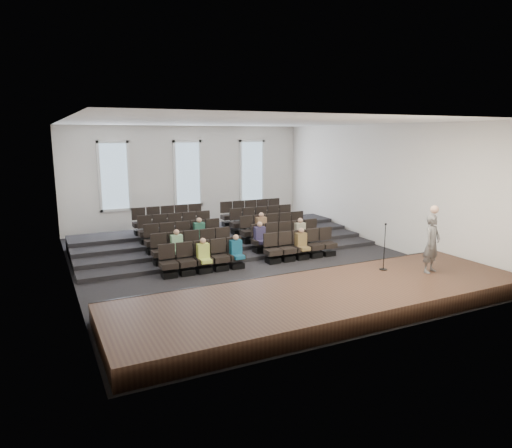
{
  "coord_description": "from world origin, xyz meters",
  "views": [
    {
      "loc": [
        -6.86,
        -14.68,
        4.58
      ],
      "look_at": [
        0.58,
        0.5,
        1.26
      ],
      "focal_mm": 32.0,
      "sensor_mm": 36.0,
      "label": 1
    }
  ],
  "objects": [
    {
      "name": "risers",
      "position": [
        0.0,
        3.17,
        0.2
      ],
      "size": [
        11.8,
        4.8,
        0.6
      ],
      "color": "black",
      "rests_on": "ground"
    },
    {
      "name": "mic_stand",
      "position": [
        2.6,
        -4.29,
        0.93
      ],
      "size": [
        0.24,
        0.24,
        1.46
      ],
      "color": "black",
      "rests_on": "stage"
    },
    {
      "name": "seating_rows",
      "position": [
        -0.0,
        1.54,
        0.68
      ],
      "size": [
        6.8,
        4.7,
        1.67
      ],
      "color": "black",
      "rests_on": "ground"
    },
    {
      "name": "wall_back",
      "position": [
        0.0,
        7.02,
        2.5
      ],
      "size": [
        12.0,
        0.04,
        5.0
      ],
      "primitive_type": "cube",
      "color": "white",
      "rests_on": "ground"
    },
    {
      "name": "audience",
      "position": [
        0.0,
        0.32,
        0.81
      ],
      "size": [
        5.45,
        2.64,
        1.1
      ],
      "color": "#C2D856",
      "rests_on": "seating_rows"
    },
    {
      "name": "stage",
      "position": [
        0.0,
        -5.1,
        0.25
      ],
      "size": [
        11.8,
        3.6,
        0.5
      ],
      "primitive_type": "cube",
      "color": "#412A1B",
      "rests_on": "ground"
    },
    {
      "name": "stage_lip",
      "position": [
        0.0,
        -3.33,
        0.25
      ],
      "size": [
        11.8,
        0.06,
        0.52
      ],
      "primitive_type": "cube",
      "color": "black",
      "rests_on": "ground"
    },
    {
      "name": "wall_right",
      "position": [
        6.02,
        0.0,
        2.5
      ],
      "size": [
        0.04,
        14.0,
        5.0
      ],
      "primitive_type": "cube",
      "color": "white",
      "rests_on": "ground"
    },
    {
      "name": "ceiling",
      "position": [
        0.0,
        0.0,
        5.01
      ],
      "size": [
        12.0,
        14.0,
        0.02
      ],
      "primitive_type": "cube",
      "color": "white",
      "rests_on": "ground"
    },
    {
      "name": "ground",
      "position": [
        0.0,
        0.0,
        0.0
      ],
      "size": [
        14.0,
        14.0,
        0.0
      ],
      "primitive_type": "plane",
      "color": "black",
      "rests_on": "ground"
    },
    {
      "name": "wall_left",
      "position": [
        -6.02,
        0.0,
        2.5
      ],
      "size": [
        0.04,
        14.0,
        5.0
      ],
      "primitive_type": "cube",
      "color": "white",
      "rests_on": "ground"
    },
    {
      "name": "windows",
      "position": [
        0.0,
        6.95,
        2.7
      ],
      "size": [
        8.44,
        0.1,
        3.24
      ],
      "color": "white",
      "rests_on": "wall_back"
    },
    {
      "name": "wall_front",
      "position": [
        0.0,
        -7.02,
        2.5
      ],
      "size": [
        12.0,
        0.04,
        5.0
      ],
      "primitive_type": "cube",
      "color": "white",
      "rests_on": "ground"
    },
    {
      "name": "speaker",
      "position": [
        3.69,
        -5.11,
        1.38
      ],
      "size": [
        0.73,
        0.58,
        1.76
      ],
      "primitive_type": "imported",
      "rotation": [
        0.0,
        0.0,
        0.27
      ],
      "color": "#585653",
      "rests_on": "stage"
    }
  ]
}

